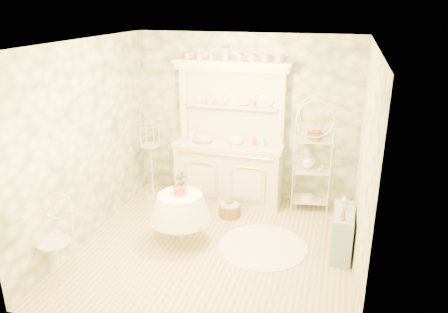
% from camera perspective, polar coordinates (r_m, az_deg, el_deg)
% --- Properties ---
extents(floor, '(3.60, 3.60, 0.00)m').
position_cam_1_polar(floor, '(6.02, -1.29, -11.94)').
color(floor, '#D4BE86').
rests_on(floor, ground).
extents(ceiling, '(3.60, 3.60, 0.00)m').
position_cam_1_polar(ceiling, '(5.14, -1.53, 14.58)').
color(ceiling, white).
rests_on(ceiling, floor).
extents(wall_left, '(3.60, 3.60, 0.00)m').
position_cam_1_polar(wall_left, '(6.17, -17.62, 1.73)').
color(wall_left, beige).
rests_on(wall_left, floor).
extents(wall_right, '(3.60, 3.60, 0.00)m').
position_cam_1_polar(wall_right, '(5.24, 17.83, -1.50)').
color(wall_right, beige).
rests_on(wall_right, floor).
extents(wall_back, '(3.60, 3.60, 0.00)m').
position_cam_1_polar(wall_back, '(7.10, 2.79, 4.96)').
color(wall_back, beige).
rests_on(wall_back, floor).
extents(wall_front, '(3.60, 3.60, 0.00)m').
position_cam_1_polar(wall_front, '(3.89, -9.12, -8.34)').
color(wall_front, beige).
rests_on(wall_front, floor).
extents(kitchen_dresser, '(1.87, 0.61, 2.29)m').
position_cam_1_polar(kitchen_dresser, '(6.94, 0.64, 2.87)').
color(kitchen_dresser, beige).
rests_on(kitchen_dresser, floor).
extents(bakers_rack, '(0.60, 0.47, 1.78)m').
position_cam_1_polar(bakers_rack, '(6.90, 11.58, 0.13)').
color(bakers_rack, white).
rests_on(bakers_rack, floor).
extents(side_shelf, '(0.29, 0.67, 0.56)m').
position_cam_1_polar(side_shelf, '(5.99, 15.14, -9.76)').
color(side_shelf, '#9AB1C2').
rests_on(side_shelf, floor).
extents(round_table, '(0.87, 0.87, 0.73)m').
position_cam_1_polar(round_table, '(6.04, -5.67, -7.96)').
color(round_table, white).
rests_on(round_table, floor).
extents(cafe_chair, '(0.48, 0.48, 0.81)m').
position_cam_1_polar(cafe_chair, '(5.69, -21.37, -10.76)').
color(cafe_chair, white).
rests_on(cafe_chair, floor).
extents(birdcage_stand, '(0.41, 0.41, 1.55)m').
position_cam_1_polar(birdcage_stand, '(7.32, -9.51, 0.48)').
color(birdcage_stand, white).
rests_on(birdcage_stand, floor).
extents(floor_basket, '(0.45, 0.45, 0.23)m').
position_cam_1_polar(floor_basket, '(6.80, 0.74, -6.90)').
color(floor_basket, olive).
rests_on(floor_basket, floor).
extents(lace_rug, '(1.51, 1.51, 0.01)m').
position_cam_1_polar(lace_rug, '(6.08, 5.08, -11.60)').
color(lace_rug, white).
rests_on(lace_rug, floor).
extents(bowl_floral, '(0.38, 0.38, 0.07)m').
position_cam_1_polar(bowl_floral, '(7.00, -2.74, 1.90)').
color(bowl_floral, white).
rests_on(bowl_floral, kitchen_dresser).
extents(bowl_white, '(0.32, 0.32, 0.08)m').
position_cam_1_polar(bowl_white, '(6.94, 1.55, 1.75)').
color(bowl_white, white).
rests_on(bowl_white, kitchen_dresser).
extents(cup_left, '(0.12, 0.12, 0.10)m').
position_cam_1_polar(cup_left, '(7.06, -1.81, 7.06)').
color(cup_left, white).
rests_on(cup_left, kitchen_dresser).
extents(cup_right, '(0.14, 0.14, 0.11)m').
position_cam_1_polar(cup_right, '(6.89, 3.64, 6.71)').
color(cup_right, white).
rests_on(cup_right, kitchen_dresser).
extents(potted_geranium, '(0.17, 0.12, 0.31)m').
position_cam_1_polar(potted_geranium, '(5.86, -5.63, -3.60)').
color(potted_geranium, '#3F7238').
rests_on(potted_geranium, round_table).
extents(bottle_amber, '(0.07, 0.07, 0.16)m').
position_cam_1_polar(bottle_amber, '(5.58, 15.29, -7.39)').
color(bottle_amber, '#C95D32').
rests_on(bottle_amber, side_shelf).
extents(bottle_blue, '(0.04, 0.04, 0.10)m').
position_cam_1_polar(bottle_blue, '(5.86, 15.52, -6.36)').
color(bottle_blue, '#95A4CA').
rests_on(bottle_blue, side_shelf).
extents(bottle_glass, '(0.09, 0.09, 0.10)m').
position_cam_1_polar(bottle_glass, '(6.05, 15.45, -5.56)').
color(bottle_glass, silver).
rests_on(bottle_glass, side_shelf).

